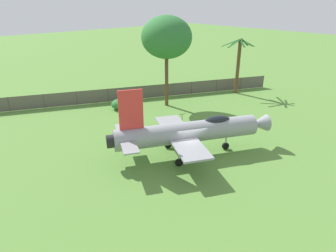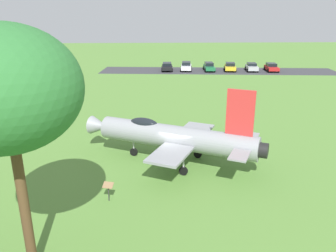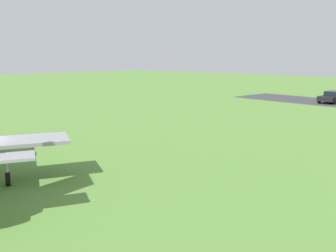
# 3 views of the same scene
# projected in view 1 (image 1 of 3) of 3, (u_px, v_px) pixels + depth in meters

# --- Properties ---
(ground_plane) EXTENTS (200.00, 200.00, 0.00)m
(ground_plane) POSITION_uv_depth(u_px,v_px,m) (187.00, 154.00, 24.30)
(ground_plane) COLOR #568438
(display_jet) EXTENTS (12.80, 8.69, 5.84)m
(display_jet) POSITION_uv_depth(u_px,v_px,m) (191.00, 131.00, 23.58)
(display_jet) COLOR gray
(display_jet) RESTS_ON ground_plane
(shade_tree) EXTENTS (5.49, 5.72, 10.17)m
(shade_tree) POSITION_uv_depth(u_px,v_px,m) (167.00, 38.00, 32.39)
(shade_tree) COLOR brown
(shade_tree) RESTS_ON ground_plane
(palm_tree) EXTENTS (4.33, 3.30, 7.13)m
(palm_tree) POSITION_uv_depth(u_px,v_px,m) (238.00, 64.00, 38.59)
(palm_tree) COLOR brown
(palm_tree) RESTS_ON ground_plane
(perimeter_fence) EXTENTS (33.61, 14.85, 1.70)m
(perimeter_fence) POSITION_uv_depth(u_px,v_px,m) (137.00, 92.00, 37.23)
(perimeter_fence) COLOR #4C4238
(perimeter_fence) RESTS_ON ground_plane
(shrub_near_fence) EXTENTS (2.05, 1.84, 1.16)m
(shrub_near_fence) POSITION_uv_depth(u_px,v_px,m) (120.00, 104.00, 34.13)
(shrub_near_fence) COLOR #2D7033
(shrub_near_fence) RESTS_ON ground_plane
(info_plaque) EXTENTS (0.68, 0.53, 1.14)m
(info_plaque) POSITION_uv_depth(u_px,v_px,m) (182.00, 116.00, 29.94)
(info_plaque) COLOR #333333
(info_plaque) RESTS_ON ground_plane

